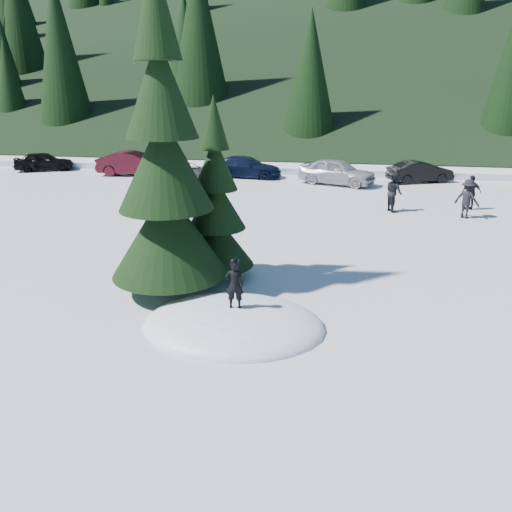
% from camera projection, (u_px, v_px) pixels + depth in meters
% --- Properties ---
extents(ground, '(200.00, 200.00, 0.00)m').
position_uv_depth(ground, '(234.00, 326.00, 12.16)').
color(ground, white).
rests_on(ground, ground).
extents(snow_mound, '(4.48, 3.52, 0.96)m').
position_uv_depth(snow_mound, '(234.00, 326.00, 12.16)').
color(snow_mound, white).
rests_on(snow_mound, ground).
extents(forest_hillside, '(200.00, 60.00, 25.00)m').
position_uv_depth(forest_hillside, '(331.00, 24.00, 58.47)').
color(forest_hillside, black).
rests_on(forest_hillside, ground).
extents(spruce_tall, '(3.20, 3.20, 8.60)m').
position_uv_depth(spruce_tall, '(165.00, 175.00, 13.13)').
color(spruce_tall, black).
rests_on(spruce_tall, ground).
extents(spruce_short, '(2.20, 2.20, 5.37)m').
position_uv_depth(spruce_short, '(216.00, 210.00, 14.66)').
color(spruce_short, black).
rests_on(spruce_short, ground).
extents(child_skier, '(0.47, 0.34, 1.19)m').
position_uv_depth(child_skier, '(235.00, 285.00, 11.85)').
color(child_skier, black).
rests_on(child_skier, snow_mound).
extents(adult_0, '(0.98, 1.08, 1.81)m').
position_uv_depth(adult_0, '(394.00, 192.00, 23.09)').
color(adult_0, black).
rests_on(adult_0, ground).
extents(adult_1, '(1.01, 0.60, 1.62)m').
position_uv_depth(adult_1, '(471.00, 193.00, 23.41)').
color(adult_1, black).
rests_on(adult_1, ground).
extents(adult_2, '(1.27, 1.16, 1.71)m').
position_uv_depth(adult_2, '(467.00, 199.00, 21.91)').
color(adult_2, black).
rests_on(adult_2, ground).
extents(car_0, '(4.09, 2.94, 1.29)m').
position_uv_depth(car_0, '(44.00, 161.00, 34.39)').
color(car_0, black).
rests_on(car_0, ground).
extents(car_1, '(4.80, 2.01, 1.54)m').
position_uv_depth(car_1, '(134.00, 163.00, 32.58)').
color(car_1, '#380A12').
rests_on(car_1, ground).
extents(car_2, '(4.89, 2.68, 1.30)m').
position_uv_depth(car_2, '(187.00, 174.00, 29.53)').
color(car_2, '#43464A').
rests_on(car_2, ground).
extents(car_3, '(4.69, 2.29, 1.31)m').
position_uv_depth(car_3, '(246.00, 167.00, 31.90)').
color(car_3, black).
rests_on(car_3, ground).
extents(car_4, '(4.87, 3.29, 1.54)m').
position_uv_depth(car_4, '(337.00, 172.00, 29.47)').
color(car_4, '#9FA2A8').
rests_on(car_4, ground).
extents(car_5, '(4.12, 2.74, 1.28)m').
position_uv_depth(car_5, '(420.00, 172.00, 30.20)').
color(car_5, black).
rests_on(car_5, ground).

